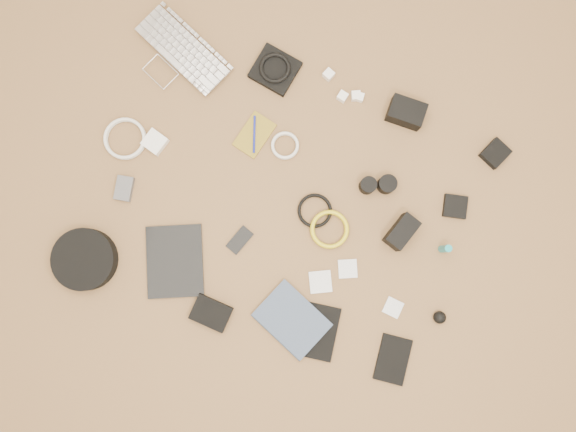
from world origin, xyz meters
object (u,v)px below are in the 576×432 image
(tablet, at_px, (175,261))
(laptop, at_px, (174,60))
(dslr_camera, at_px, (406,112))
(phone, at_px, (240,240))
(headphone_case, at_px, (85,259))
(paperback, at_px, (275,338))

(tablet, bearing_deg, laptop, 88.06)
(laptop, height_order, dslr_camera, dslr_camera)
(tablet, height_order, phone, tablet)
(phone, height_order, headphone_case, headphone_case)
(laptop, height_order, tablet, laptop)
(phone, xyz_separation_m, paperback, (0.24, -0.29, 0.01))
(headphone_case, bearing_deg, paperback, -3.05)
(tablet, xyz_separation_m, paperback, (0.44, -0.14, 0.01))
(dslr_camera, distance_m, tablet, 1.01)
(paperback, bearing_deg, phone, 63.22)
(tablet, distance_m, headphone_case, 0.32)
(tablet, bearing_deg, phone, 15.17)
(laptop, relative_size, tablet, 1.42)
(phone, bearing_deg, laptop, 150.39)
(dslr_camera, xyz_separation_m, headphone_case, (-0.92, -0.89, -0.01))
(phone, bearing_deg, paperback, -29.77)
(headphone_case, xyz_separation_m, paperback, (0.74, -0.04, -0.02))
(dslr_camera, xyz_separation_m, phone, (-0.42, -0.64, -0.03))
(dslr_camera, bearing_deg, paperback, -101.20)
(tablet, bearing_deg, paperback, -40.03)
(dslr_camera, height_order, headphone_case, dslr_camera)
(paperback, bearing_deg, laptop, 63.33)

